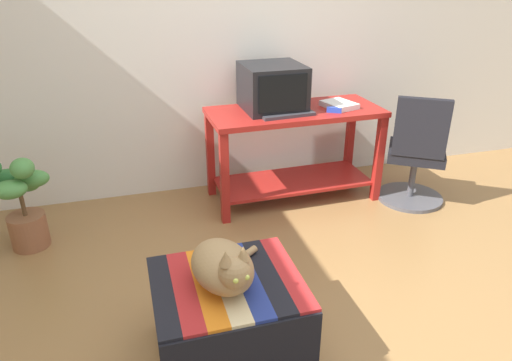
# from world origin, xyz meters

# --- Properties ---
(ground_plane) EXTENTS (14.00, 14.00, 0.00)m
(ground_plane) POSITION_xyz_m (0.00, 0.00, 0.00)
(ground_plane) COLOR olive
(back_wall) EXTENTS (8.00, 0.10, 2.60)m
(back_wall) POSITION_xyz_m (0.00, 2.05, 1.30)
(back_wall) COLOR silver
(back_wall) RESTS_ON ground_plane
(desk) EXTENTS (1.34, 0.59, 0.74)m
(desk) POSITION_xyz_m (0.46, 1.60, 0.50)
(desk) COLOR maroon
(desk) RESTS_ON ground_plane
(tv_monitor) EXTENTS (0.45, 0.47, 0.34)m
(tv_monitor) POSITION_xyz_m (0.29, 1.67, 0.91)
(tv_monitor) COLOR black
(tv_monitor) RESTS_ON desk
(keyboard) EXTENTS (0.41, 0.18, 0.02)m
(keyboard) POSITION_xyz_m (0.34, 1.47, 0.75)
(keyboard) COLOR #333338
(keyboard) RESTS_ON desk
(book) EXTENTS (0.26, 0.29, 0.04)m
(book) POSITION_xyz_m (0.80, 1.56, 0.76)
(book) COLOR white
(book) RESTS_ON desk
(ottoman_with_blanket) EXTENTS (0.69, 0.61, 0.42)m
(ottoman_with_blanket) POSITION_xyz_m (-0.43, 0.09, 0.21)
(ottoman_with_blanket) COLOR #7A664C
(ottoman_with_blanket) RESTS_ON ground_plane
(cat) EXTENTS (0.39, 0.44, 0.28)m
(cat) POSITION_xyz_m (-0.45, 0.06, 0.53)
(cat) COLOR #9E7A4C
(cat) RESTS_ON ottoman_with_blanket
(potted_plant) EXTENTS (0.41, 0.35, 0.67)m
(potted_plant) POSITION_xyz_m (-1.52, 1.39, 0.34)
(potted_plant) COLOR brown
(potted_plant) RESTS_ON ground_plane
(office_chair) EXTENTS (0.58, 0.58, 0.89)m
(office_chair) POSITION_xyz_m (1.33, 1.24, 0.39)
(office_chair) COLOR #4C4C51
(office_chair) RESTS_ON ground_plane
(stapler) EXTENTS (0.11, 0.08, 0.04)m
(stapler) POSITION_xyz_m (0.71, 1.45, 0.76)
(stapler) COLOR #2342B7
(stapler) RESTS_ON desk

